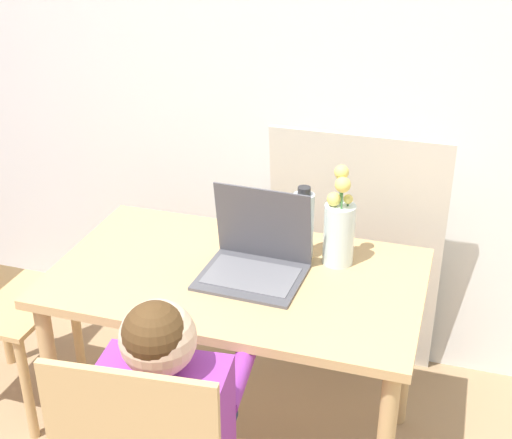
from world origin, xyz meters
TOP-DOWN VIEW (x-y plane):
  - wall_back at (0.00, 2.23)m, footprint 6.40×0.05m
  - dining_table at (-0.07, 1.52)m, footprint 1.15×0.68m
  - person_seated at (-0.05, 0.94)m, footprint 0.35×0.45m
  - laptop at (-0.02, 1.55)m, footprint 0.32×0.27m
  - flower_vase at (0.21, 1.68)m, footprint 0.10×0.10m
  - water_bottle at (0.10, 1.69)m, footprint 0.07×0.07m
  - cardboard_panel at (0.21, 2.09)m, footprint 0.65×0.16m

SIDE VIEW (x-z plane):
  - cardboard_panel at x=0.21m, z-range 0.00..1.02m
  - dining_table at x=-0.07m, z-range 0.26..0.97m
  - person_seated at x=-0.05m, z-range 0.13..1.14m
  - laptop at x=-0.02m, z-range 0.64..0.90m
  - water_bottle at x=0.10m, z-range 0.70..0.95m
  - flower_vase at x=0.21m, z-range 0.67..1.00m
  - wall_back at x=0.00m, z-range 0.00..2.50m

